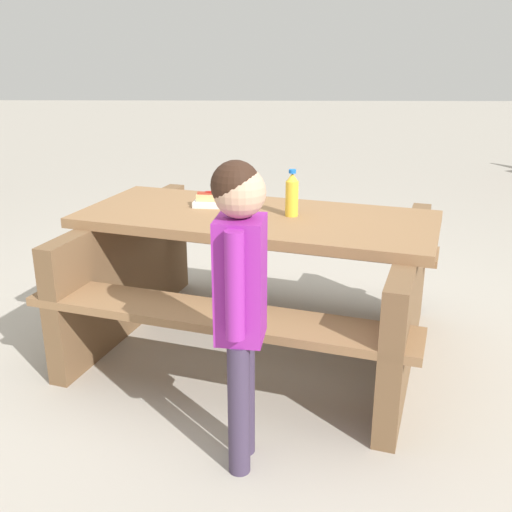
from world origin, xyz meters
name	(u,v)px	position (x,y,z in m)	size (l,w,h in m)	color
ground_plane	(256,346)	(0.00, 0.00, 0.00)	(30.00, 30.00, 0.00)	#ADA599
picnic_table	(256,270)	(0.00, 0.00, 0.44)	(2.14, 1.88, 0.75)	olive
soda_bottle	(292,195)	(-0.18, 0.02, 0.86)	(0.07, 0.07, 0.24)	yellow
hotdog_tray	(211,201)	(0.24, -0.16, 0.78)	(0.19, 0.13, 0.08)	white
child_in_coat	(240,281)	(0.04, 0.96, 0.77)	(0.20, 0.30, 1.20)	#3F334C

